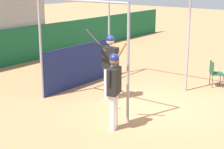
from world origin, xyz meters
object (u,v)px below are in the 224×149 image
Objects in this scene: player_batter at (110,60)px; player_waiting at (114,84)px; folding_chair at (214,71)px; baseball at (119,107)px.

player_waiting is (-1.71, -1.43, -0.05)m from player_batter.
player_batter reaches higher than folding_chair.
baseball is (-0.50, -0.69, -1.14)m from player_batter.
folding_chair is 11.35× the size of baseball.
folding_chair is at bearing -24.92° from player_waiting.
folding_chair is (3.06, -1.94, -0.66)m from player_batter.
player_waiting is at bearing 125.11° from player_batter.
player_waiting is at bearing -148.59° from baseball.
baseball is at bearing 12.65° from player_waiting.
player_waiting is 28.03× the size of baseball.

